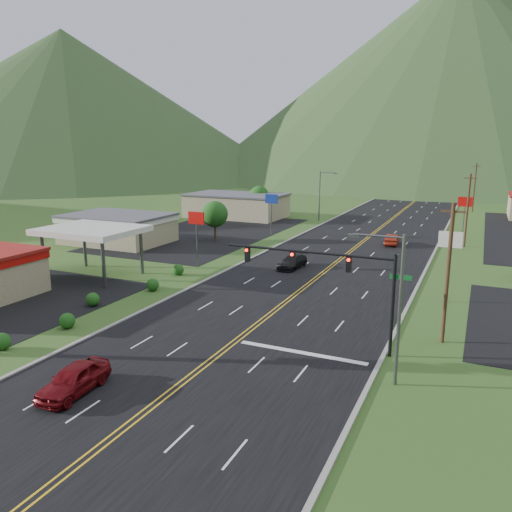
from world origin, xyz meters
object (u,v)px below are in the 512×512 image
at_px(streetlight_east, 395,300).
at_px(car_red_near, 74,380).
at_px(gas_canopy, 92,231).
at_px(car_red_far, 392,240).
at_px(streetlight_west, 321,193).
at_px(car_dark_mid, 292,262).
at_px(traffic_signal, 334,273).

bearing_deg(streetlight_east, car_red_near, -151.78).
bearing_deg(streetlight_east, gas_canopy, 160.12).
distance_m(streetlight_east, car_red_far, 43.10).
height_order(streetlight_east, streetlight_west, same).
bearing_deg(streetlight_west, car_red_far, -48.02).
height_order(streetlight_east, gas_canopy, streetlight_east).
distance_m(streetlight_east, streetlight_west, 64.21).
bearing_deg(car_red_far, car_red_near, 76.97).
height_order(streetlight_east, car_dark_mid, streetlight_east).
xyz_separation_m(streetlight_west, car_red_near, (6.77, -68.63, -4.36)).
height_order(streetlight_west, car_red_near, streetlight_west).
bearing_deg(car_red_near, streetlight_east, 24.17).
height_order(streetlight_west, car_dark_mid, streetlight_west).
bearing_deg(gas_canopy, car_red_far, 49.11).
relative_size(gas_canopy, car_dark_mid, 2.03).
relative_size(traffic_signal, streetlight_west, 1.46).
height_order(streetlight_west, gas_canopy, streetlight_west).
distance_m(car_dark_mid, car_red_far, 20.05).
bearing_deg(gas_canopy, car_dark_mid, 33.35).
relative_size(traffic_signal, streetlight_east, 1.46).
height_order(gas_canopy, car_red_far, gas_canopy).
bearing_deg(streetlight_east, streetlight_west, 110.86).
xyz_separation_m(car_dark_mid, car_red_far, (8.08, 18.35, 0.04)).
height_order(gas_canopy, car_red_near, gas_canopy).
xyz_separation_m(traffic_signal, streetlight_west, (-18.16, 56.00, -0.15)).
xyz_separation_m(traffic_signal, gas_canopy, (-28.48, 8.00, -0.46)).
height_order(gas_canopy, car_dark_mid, gas_canopy).
bearing_deg(car_dark_mid, streetlight_west, 108.15).
distance_m(traffic_signal, car_red_far, 38.65).
distance_m(streetlight_east, car_dark_mid, 28.62).
bearing_deg(traffic_signal, gas_canopy, 164.30).
bearing_deg(car_dark_mid, gas_canopy, -140.77).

